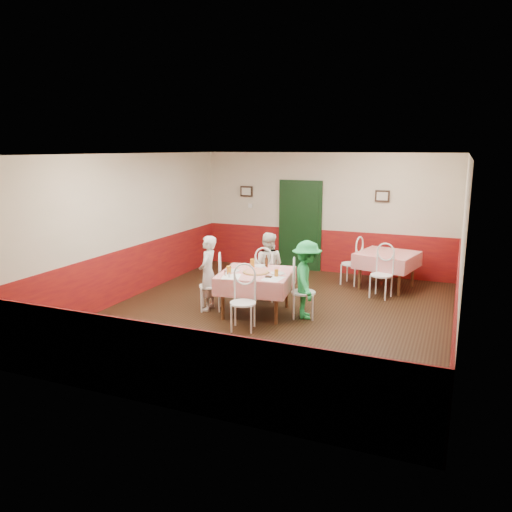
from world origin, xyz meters
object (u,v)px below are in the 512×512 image
at_px(chair_far, 267,277).
at_px(pizza, 256,272).
at_px(chair_right, 303,292).
at_px(diner_far, 268,266).
at_px(diner_left, 208,273).
at_px(chair_second_b, 381,275).
at_px(wallet, 269,277).
at_px(diner_right, 307,280).
at_px(chair_near, 243,303).
at_px(chair_second_a, 351,264).
at_px(beer_bottle, 266,262).
at_px(glass_a, 229,270).
at_px(glass_b, 276,273).
at_px(main_table, 256,293).
at_px(second_table, 387,270).
at_px(glass_c, 252,263).
at_px(chair_left, 211,286).

relative_size(chair_far, pizza, 2.01).
relative_size(chair_right, diner_far, 0.68).
bearing_deg(diner_left, chair_second_b, 114.78).
distance_m(wallet, diner_right, 0.68).
bearing_deg(chair_near, chair_second_a, 59.89).
relative_size(wallet, diner_right, 0.08).
height_order(pizza, diner_far, diner_far).
relative_size(pizza, diner_right, 0.33).
bearing_deg(diner_far, chair_far, 90.63).
bearing_deg(wallet, beer_bottle, 105.90).
bearing_deg(glass_a, diner_right, 19.54).
bearing_deg(glass_b, main_table, 161.04).
height_order(main_table, diner_far, diner_far).
distance_m(second_table, glass_b, 3.14).
bearing_deg(main_table, chair_right, 8.00).
height_order(glass_a, glass_c, glass_a).
relative_size(chair_near, glass_c, 6.16).
bearing_deg(pizza, glass_c, 120.47).
xyz_separation_m(chair_left, beer_bottle, (0.87, 0.55, 0.41)).
relative_size(chair_left, chair_far, 1.00).
relative_size(beer_bottle, diner_right, 0.15).
height_order(second_table, chair_right, chair_right).
bearing_deg(chair_second_b, chair_left, -131.84).
distance_m(chair_far, chair_second_a, 2.17).
bearing_deg(chair_right, diner_far, 34.84).
bearing_deg(glass_a, chair_right, 19.99).
height_order(second_table, wallet, wallet).
height_order(main_table, glass_c, glass_c).
xyz_separation_m(second_table, pizza, (-1.89, -2.64, 0.40)).
relative_size(chair_left, wallet, 8.18).
xyz_separation_m(beer_bottle, diner_left, (-0.92, -0.56, -0.18)).
bearing_deg(chair_left, second_table, 111.57).
height_order(chair_second_b, glass_c, glass_c).
bearing_deg(glass_b, wallet, -132.23).
relative_size(diner_left, diner_right, 1.00).
distance_m(chair_far, glass_c, 0.63).
relative_size(second_table, beer_bottle, 5.48).
relative_size(chair_far, glass_a, 6.09).
bearing_deg(chair_second_a, chair_near, -4.17).
bearing_deg(wallet, chair_right, 28.83).
distance_m(chair_left, diner_right, 1.77).
height_order(chair_left, chair_second_b, same).
height_order(glass_b, wallet, glass_b).
distance_m(chair_near, glass_b, 0.85).
xyz_separation_m(glass_c, diner_left, (-0.67, -0.48, -0.15)).
distance_m(wallet, diner_far, 1.25).
relative_size(glass_b, beer_bottle, 0.61).
distance_m(pizza, diner_right, 0.89).
distance_m(pizza, glass_a, 0.48).
bearing_deg(chair_far, diner_far, -83.14).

